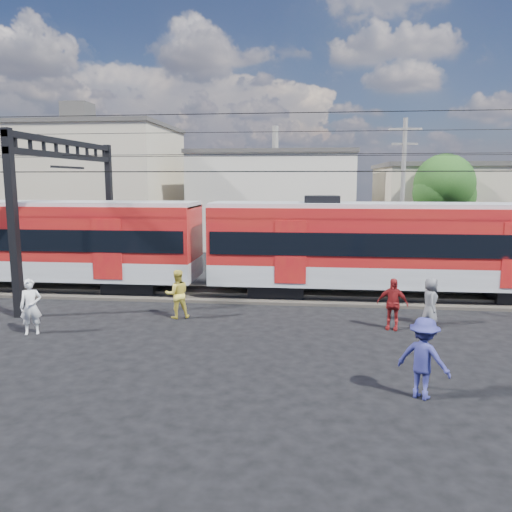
% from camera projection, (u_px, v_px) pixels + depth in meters
% --- Properties ---
extents(ground, '(120.00, 120.00, 0.00)m').
position_uv_depth(ground, '(276.00, 360.00, 14.41)').
color(ground, black).
rests_on(ground, ground).
extents(track_bed, '(70.00, 3.40, 0.12)m').
position_uv_depth(track_bed, '(289.00, 295.00, 22.26)').
color(track_bed, '#2D2823').
rests_on(track_bed, ground).
extents(rail_near, '(70.00, 0.12, 0.12)m').
position_uv_depth(rail_near, '(288.00, 296.00, 21.50)').
color(rail_near, '#59544C').
rests_on(rail_near, track_bed).
extents(rail_far, '(70.00, 0.12, 0.12)m').
position_uv_depth(rail_far, '(289.00, 289.00, 22.98)').
color(rail_far, '#59544C').
rests_on(rail_far, track_bed).
extents(commuter_train, '(50.30, 3.08, 4.17)m').
position_uv_depth(commuter_train, '(401.00, 244.00, 21.39)').
color(commuter_train, black).
rests_on(commuter_train, ground).
extents(catenary, '(70.00, 9.30, 7.52)m').
position_uv_depth(catenary, '(98.00, 180.00, 22.42)').
color(catenary, black).
rests_on(catenary, ground).
extents(building_west, '(14.28, 10.20, 9.30)m').
position_uv_depth(building_west, '(82.00, 186.00, 39.11)').
color(building_west, tan).
rests_on(building_west, ground).
extents(building_midwest, '(12.24, 12.24, 7.30)m').
position_uv_depth(building_midwest, '(275.00, 198.00, 40.60)').
color(building_midwest, '#B9B2A2').
rests_on(building_midwest, ground).
extents(building_mideast, '(16.32, 10.20, 6.30)m').
position_uv_depth(building_mideast, '(493.00, 208.00, 36.01)').
color(building_mideast, tan).
rests_on(building_mideast, ground).
extents(utility_pole_mid, '(1.80, 0.24, 8.50)m').
position_uv_depth(utility_pole_mid, '(403.00, 191.00, 27.82)').
color(utility_pole_mid, slate).
rests_on(utility_pole_mid, ground).
extents(tree_near, '(3.82, 3.64, 6.72)m').
position_uv_depth(tree_near, '(447.00, 188.00, 30.49)').
color(tree_near, '#382619').
rests_on(tree_near, ground).
extents(pedestrian_a, '(0.81, 0.69, 1.88)m').
position_uv_depth(pedestrian_a, '(31.00, 307.00, 16.71)').
color(pedestrian_a, silver).
rests_on(pedestrian_a, ground).
extents(pedestrian_b, '(1.09, 0.98, 1.84)m').
position_uv_depth(pedestrian_b, '(177.00, 294.00, 18.65)').
color(pedestrian_b, gold).
rests_on(pedestrian_b, ground).
extents(pedestrian_c, '(1.46, 1.30, 1.96)m').
position_uv_depth(pedestrian_c, '(424.00, 358.00, 11.77)').
color(pedestrian_c, navy).
rests_on(pedestrian_c, ground).
extents(pedestrian_d, '(1.14, 0.73, 1.81)m').
position_uv_depth(pedestrian_d, '(392.00, 304.00, 17.22)').
color(pedestrian_d, maroon).
rests_on(pedestrian_d, ground).
extents(pedestrian_e, '(0.63, 0.89, 1.71)m').
position_uv_depth(pedestrian_e, '(430.00, 301.00, 17.78)').
color(pedestrian_e, '#505155').
rests_on(pedestrian_e, ground).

